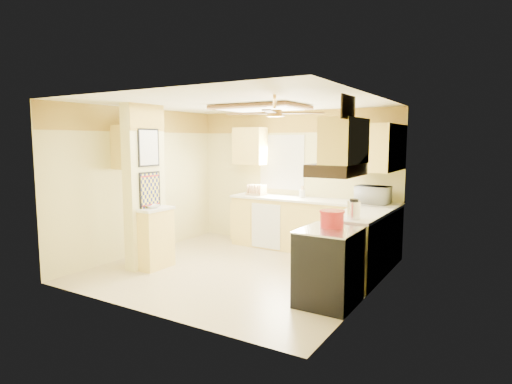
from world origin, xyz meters
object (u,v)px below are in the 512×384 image
Objects in this scene: dutch_oven at (332,219)px; kettle at (354,210)px; stove at (329,266)px; microwave at (373,195)px; bowl at (152,206)px.

kettle is (0.10, 0.53, 0.04)m from dutch_oven.
stove is at bearing -96.72° from kettle.
microwave reaches higher than dutch_oven.
stove is at bearing 0.73° from bowl.
bowl is (-2.83, -0.04, 0.51)m from stove.
microwave is at bearing 92.51° from stove.
bowl is at bearing 41.92° from microwave.
dutch_oven is at bearing 99.01° from stove.
stove is 2.87m from bowl.
kettle is at bearing 83.28° from stove.
stove is 0.89m from kettle.
dutch_oven is (2.81, 0.16, 0.05)m from bowl.
bowl is (-2.74, -2.17, -0.12)m from microwave.
stove is 2.23m from microwave.
kettle is (0.17, -1.49, -0.02)m from microwave.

